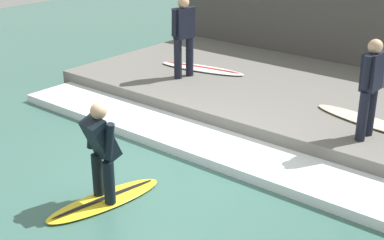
{
  "coord_description": "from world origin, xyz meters",
  "views": [
    {
      "loc": [
        -5.16,
        -4.77,
        3.78
      ],
      "look_at": [
        0.68,
        0.0,
        0.7
      ],
      "focal_mm": 50.0,
      "sensor_mm": 36.0,
      "label": 1
    }
  ],
  "objects_px": {
    "surfer_waiting_near": "(370,84)",
    "surfer_waiting_far": "(184,33)",
    "surfboard_waiting_far": "(202,68)",
    "surfer_riding": "(101,147)",
    "surfboard_riding": "(105,200)",
    "surfboard_waiting_near": "(368,121)"
  },
  "relations": [
    {
      "from": "surfer_waiting_near",
      "to": "surfer_waiting_far",
      "type": "height_order",
      "value": "surfer_waiting_far"
    },
    {
      "from": "surfer_waiting_near",
      "to": "surfer_waiting_far",
      "type": "bearing_deg",
      "value": 81.6
    },
    {
      "from": "surfer_waiting_near",
      "to": "surfboard_waiting_far",
      "type": "distance_m",
      "value": 4.5
    },
    {
      "from": "surfer_riding",
      "to": "surfboard_waiting_far",
      "type": "height_order",
      "value": "surfer_riding"
    },
    {
      "from": "surfer_waiting_far",
      "to": "surfboard_riding",
      "type": "bearing_deg",
      "value": -153.39
    },
    {
      "from": "surfboard_waiting_near",
      "to": "surfboard_waiting_far",
      "type": "distance_m",
      "value": 4.1
    },
    {
      "from": "surfboard_riding",
      "to": "surfer_riding",
      "type": "relative_size",
      "value": 1.3
    },
    {
      "from": "surfer_waiting_near",
      "to": "surfboard_waiting_far",
      "type": "height_order",
      "value": "surfer_waiting_near"
    },
    {
      "from": "surfboard_waiting_near",
      "to": "surfboard_waiting_far",
      "type": "relative_size",
      "value": 1.0
    },
    {
      "from": "surfer_waiting_far",
      "to": "surfboard_waiting_far",
      "type": "xyz_separation_m",
      "value": [
        0.64,
        0.02,
        -0.91
      ]
    },
    {
      "from": "surfer_riding",
      "to": "surfboard_riding",
      "type": "bearing_deg",
      "value": -90.0
    },
    {
      "from": "surfboard_waiting_near",
      "to": "surfboard_waiting_far",
      "type": "height_order",
      "value": "surfboard_waiting_far"
    },
    {
      "from": "surfer_riding",
      "to": "surfboard_waiting_far",
      "type": "relative_size",
      "value": 0.67
    },
    {
      "from": "surfer_waiting_far",
      "to": "surfboard_waiting_near",
      "type": "bearing_deg",
      "value": -89.96
    },
    {
      "from": "surfboard_waiting_far",
      "to": "surfer_riding",
      "type": "bearing_deg",
      "value": -156.35
    },
    {
      "from": "surfer_riding",
      "to": "surfboard_waiting_near",
      "type": "distance_m",
      "value": 4.6
    },
    {
      "from": "surfboard_waiting_near",
      "to": "surfer_waiting_far",
      "type": "height_order",
      "value": "surfer_waiting_far"
    },
    {
      "from": "surfboard_riding",
      "to": "surfer_waiting_far",
      "type": "xyz_separation_m",
      "value": [
        4.14,
        2.07,
        1.27
      ]
    },
    {
      "from": "surfer_waiting_far",
      "to": "surfboard_waiting_far",
      "type": "distance_m",
      "value": 1.12
    },
    {
      "from": "surfer_waiting_far",
      "to": "surfer_waiting_near",
      "type": "bearing_deg",
      "value": -98.4
    },
    {
      "from": "surfboard_riding",
      "to": "surfboard_waiting_near",
      "type": "bearing_deg",
      "value": -25.3
    },
    {
      "from": "surfboard_riding",
      "to": "surfer_waiting_far",
      "type": "relative_size",
      "value": 1.07
    }
  ]
}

